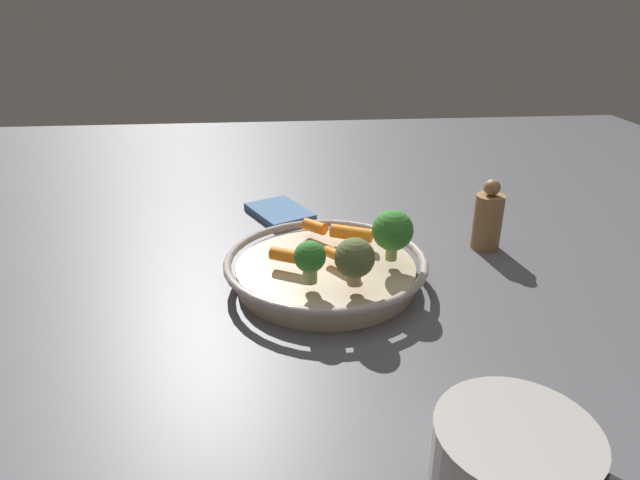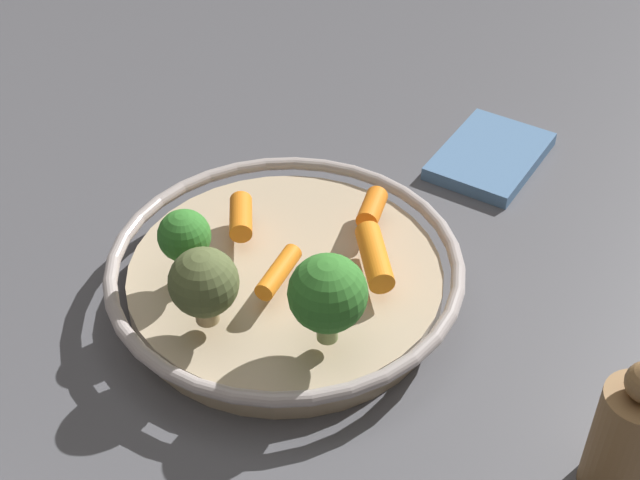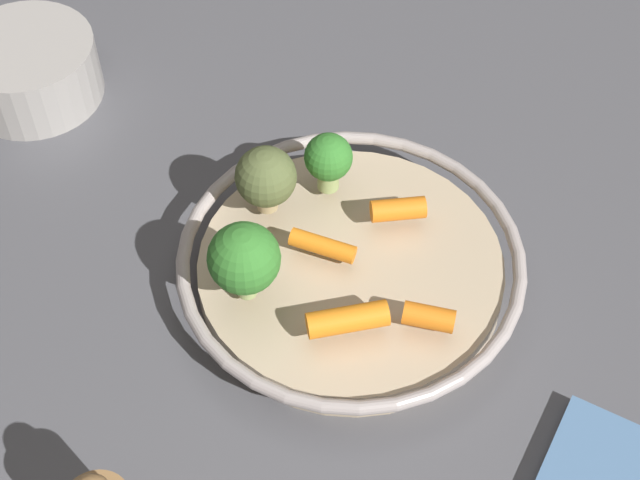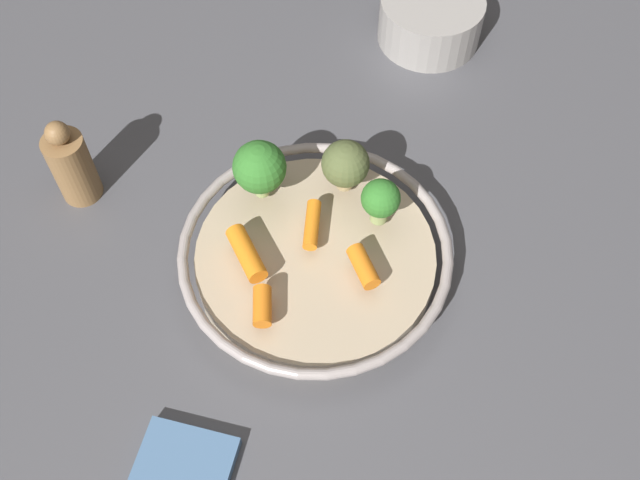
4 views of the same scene
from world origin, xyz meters
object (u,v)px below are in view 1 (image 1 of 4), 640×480
baby_carrot_back (315,227)px  pepper_mill (488,219)px  serving_bowl (326,269)px  broccoli_floret_small (310,258)px  baby_carrot_left (340,256)px  saucepan (515,459)px  dish_towel (279,212)px  broccoli_floret_edge (355,259)px  baby_carrot_near_rim (286,255)px  broccoli_floret_mid (393,231)px  baby_carrot_right (351,233)px

baby_carrot_back → pepper_mill: bearing=-88.5°
serving_bowl → broccoli_floret_small: (-0.07, 0.03, 0.06)m
baby_carrot_left → saucepan: size_ratio=0.31×
serving_bowl → dish_towel: 0.29m
broccoli_floret_edge → pepper_mill: bearing=-53.7°
baby_carrot_left → broccoli_floret_edge: broccoli_floret_edge is taller
pepper_mill → baby_carrot_back: bearing=91.5°
serving_bowl → baby_carrot_left: (-0.02, -0.02, 0.03)m
baby_carrot_left → baby_carrot_near_rim: (0.01, 0.08, 0.00)m
baby_carrot_back → baby_carrot_near_rim: same height
baby_carrot_near_rim → broccoli_floret_small: broccoli_floret_small is taller
broccoli_floret_small → saucepan: (-0.31, -0.15, -0.05)m
serving_bowl → baby_carrot_back: 0.10m
broccoli_floret_mid → broccoli_floret_edge: bearing=136.6°
baby_carrot_right → pepper_mill: pepper_mill is taller
baby_carrot_back → baby_carrot_right: bearing=-122.5°
serving_bowl → dish_towel: bearing=12.6°
dish_towel → baby_carrot_near_rim: bearing=-179.1°
broccoli_floret_edge → dish_towel: 0.38m
broccoli_floret_edge → broccoli_floret_mid: broccoli_floret_mid is taller
broccoli_floret_edge → broccoli_floret_small: size_ratio=1.11×
baby_carrot_right → broccoli_floret_mid: size_ratio=0.86×
broccoli_floret_mid → saucepan: broccoli_floret_mid is taller
serving_bowl → baby_carrot_back: (0.09, 0.01, 0.03)m
baby_carrot_right → pepper_mill: size_ratio=0.54×
broccoli_floret_small → broccoli_floret_edge: bearing=-101.0°
serving_bowl → baby_carrot_back: baby_carrot_back is taller
broccoli_floret_edge → broccoli_floret_mid: size_ratio=0.87×
baby_carrot_left → baby_carrot_near_rim: bearing=85.4°
baby_carrot_near_rim → dish_towel: 0.29m
baby_carrot_right → saucepan: size_ratio=0.36×
serving_bowl → broccoli_floret_mid: 0.12m
baby_carrot_left → dish_towel: size_ratio=0.44×
baby_carrot_right → broccoli_floret_small: (-0.13, 0.08, 0.02)m
baby_carrot_back → broccoli_floret_edge: broccoli_floret_edge is taller
baby_carrot_right → saucepan: bearing=-170.1°
pepper_mill → broccoli_floret_edge: bearing=126.3°
broccoli_floret_mid → saucepan: bearing=-175.3°
broccoli_floret_small → broccoli_floret_mid: (0.06, -0.12, 0.01)m
serving_bowl → baby_carrot_near_rim: size_ratio=6.31×
baby_carrot_left → saucepan: saucepan is taller
baby_carrot_back → pepper_mill: size_ratio=0.34×
baby_carrot_left → dish_towel: 0.31m
baby_carrot_back → broccoli_floret_small: (-0.17, 0.02, 0.03)m
broccoli_floret_small → pepper_mill: bearing=-60.7°
baby_carrot_near_rim → pepper_mill: (0.11, -0.34, -0.00)m
baby_carrot_back → dish_towel: baby_carrot_back is taller
baby_carrot_right → baby_carrot_near_rim: baby_carrot_right is taller
broccoli_floret_edge → broccoli_floret_mid: 0.09m
baby_carrot_back → baby_carrot_near_rim: bearing=154.4°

